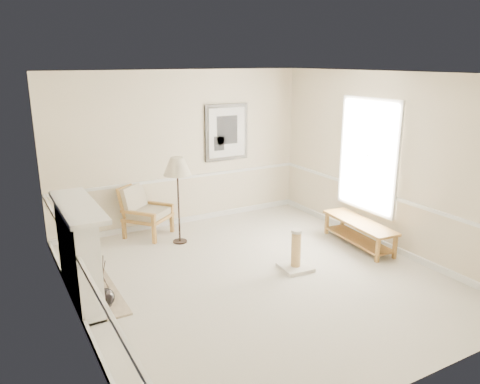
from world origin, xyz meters
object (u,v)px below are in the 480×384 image
object	(u,v)px
scratching_post	(296,257)
armchair	(142,208)
bench	(359,229)
floor_vase	(105,298)
floor_lamp	(177,169)

from	to	relation	value
scratching_post	armchair	bearing A→B (deg)	121.19
armchair	bench	distance (m)	3.82
floor_vase	scratching_post	size ratio (longest dim) A/B	1.14
floor_lamp	scratching_post	size ratio (longest dim) A/B	2.37
floor_vase	floor_lamp	world-z (taller)	floor_lamp
armchair	floor_vase	bearing A→B (deg)	-157.97
floor_vase	armchair	size ratio (longest dim) A/B	0.72
armchair	scratching_post	world-z (taller)	armchair
floor_vase	bench	size ratio (longest dim) A/B	0.47
bench	floor_vase	bearing A→B (deg)	179.82
floor_lamp	scratching_post	world-z (taller)	floor_lamp
armchair	scratching_post	xyz separation A→B (m)	(1.54, -2.55, -0.30)
floor_vase	armchair	distance (m)	2.63
floor_vase	floor_lamp	xyz separation A→B (m)	(1.69, 1.61, 1.18)
floor_lamp	bench	distance (m)	3.24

